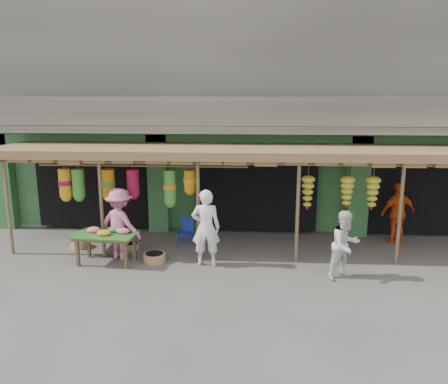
# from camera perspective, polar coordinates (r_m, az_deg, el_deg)

# --- Properties ---
(ground) EXTENTS (80.00, 80.00, 0.00)m
(ground) POSITION_cam_1_polar(r_m,az_deg,el_deg) (11.59, 4.27, -8.43)
(ground) COLOR #514C47
(ground) RESTS_ON ground
(building) EXTENTS (16.40, 6.80, 7.00)m
(building) POSITION_cam_1_polar(r_m,az_deg,el_deg) (15.70, 4.37, 9.72)
(building) COLOR gray
(building) RESTS_ON ground
(awning) EXTENTS (14.00, 2.70, 2.79)m
(awning) POSITION_cam_1_polar(r_m,az_deg,el_deg) (11.72, 3.73, 4.82)
(awning) COLOR brown
(awning) RESTS_ON ground
(flower_table) EXTENTS (1.55, 0.98, 0.89)m
(flower_table) POSITION_cam_1_polar(r_m,az_deg,el_deg) (11.34, -15.07, -5.47)
(flower_table) COLOR brown
(flower_table) RESTS_ON ground
(blue_chair) EXTENTS (0.49, 0.50, 0.79)m
(blue_chair) POSITION_cam_1_polar(r_m,az_deg,el_deg) (12.30, -4.98, -5.01)
(blue_chair) COLOR navy
(blue_chair) RESTS_ON ground
(basket_left) EXTENTS (0.56, 0.56, 0.18)m
(basket_left) POSITION_cam_1_polar(r_m,az_deg,el_deg) (12.32, -12.02, -6.95)
(basket_left) COLOR olive
(basket_left) RESTS_ON ground
(basket_mid) EXTENTS (0.73, 0.73, 0.22)m
(basket_mid) POSITION_cam_1_polar(r_m,az_deg,el_deg) (11.35, -9.05, -8.45)
(basket_mid) COLOR brown
(basket_mid) RESTS_ON ground
(basket_right) EXTENTS (0.58, 0.58, 0.21)m
(basket_right) POSITION_cam_1_polar(r_m,az_deg,el_deg) (12.84, -18.36, -6.44)
(basket_right) COLOR olive
(basket_right) RESTS_ON ground
(person_front) EXTENTS (0.71, 0.48, 1.92)m
(person_front) POSITION_cam_1_polar(r_m,az_deg,el_deg) (10.76, -2.38, -4.67)
(person_front) COLOR white
(person_front) RESTS_ON ground
(person_right) EXTENTS (0.98, 0.92, 1.61)m
(person_right) POSITION_cam_1_polar(r_m,az_deg,el_deg) (10.39, 15.55, -6.69)
(person_right) COLOR silver
(person_right) RESTS_ON ground
(person_vendor) EXTENTS (1.11, 0.69, 1.76)m
(person_vendor) POSITION_cam_1_polar(r_m,az_deg,el_deg) (13.33, 21.77, -2.54)
(person_vendor) COLOR #D34C13
(person_vendor) RESTS_ON ground
(person_shopper) EXTENTS (1.37, 1.12, 1.85)m
(person_shopper) POSITION_cam_1_polar(r_m,az_deg,el_deg) (11.49, -13.41, -4.06)
(person_shopper) COLOR #CF6D96
(person_shopper) RESTS_ON ground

